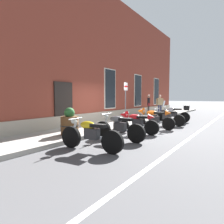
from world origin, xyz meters
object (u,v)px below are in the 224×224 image
Objects in this scene: motorcycle_red_sport at (135,121)px; pedestrian_dark_jacket at (149,104)px; motorcycle_black_naked at (166,117)px; pedestrian_tan_coat at (160,104)px; motorcycle_orange_sport at (152,117)px; motorcycle_silver_touring at (175,113)px; parking_sign at (126,96)px; barrel_planter at (70,123)px; motorcycle_grey_naked at (118,127)px; motorcycle_yellow_naked at (90,135)px.

motorcycle_red_sport is 1.24× the size of pedestrian_dark_jacket.
motorcycle_black_naked is 5.05m from pedestrian_tan_coat.
motorcycle_silver_touring reaches higher than motorcycle_orange_sport.
parking_sign is (2.12, 1.70, 1.09)m from motorcycle_red_sport.
pedestrian_tan_coat is 1.54× the size of barrel_planter.
motorcycle_orange_sport reaches higher than motorcycle_red_sport.
motorcycle_grey_naked is at bearing 178.78° from motorcycle_black_naked.
pedestrian_dark_jacket is (5.57, 2.62, 0.48)m from motorcycle_orange_sport.
pedestrian_tan_coat is 0.70× the size of parking_sign.
motorcycle_black_naked is at bearing -179.68° from motorcycle_silver_touring.
motorcycle_orange_sport is (1.64, -0.10, 0.03)m from motorcycle_red_sport.
motorcycle_black_naked is at bearing -60.00° from parking_sign.
motorcycle_yellow_naked is 4.83m from motorcycle_orange_sport.
parking_sign is at bearing 145.76° from motorcycle_silver_touring.
motorcycle_yellow_naked is 2.04m from barrel_planter.
pedestrian_dark_jacket reaches higher than motorcycle_grey_naked.
motorcycle_red_sport is (3.19, 0.17, 0.06)m from motorcycle_yellow_naked.
motorcycle_black_naked is 1.34× the size of pedestrian_dark_jacket.
barrel_planter is (-7.24, 1.88, 0.01)m from motorcycle_silver_touring.
motorcycle_grey_naked is 1.04× the size of motorcycle_red_sport.
motorcycle_silver_touring is 7.49m from barrel_planter.
parking_sign is at bearing 0.78° from barrel_planter.
motorcycle_yellow_naked is 1.08× the size of motorcycle_red_sport.
motorcycle_orange_sport is at bearing -162.77° from pedestrian_tan_coat.
motorcycle_red_sport is 0.88× the size of parking_sign.
barrel_planter reaches higher than motorcycle_grey_naked.
motorcycle_grey_naked is at bearing -153.46° from parking_sign.
motorcycle_silver_touring is at bearing -34.24° from parking_sign.
barrel_planter is at bearing -179.03° from pedestrian_tan_coat.
pedestrian_tan_coat is (4.57, 2.06, 0.56)m from motorcycle_black_naked.
pedestrian_dark_jacket is 0.94m from pedestrian_tan_coat.
pedestrian_dark_jacket is at bearing 51.10° from motorcycle_silver_touring.
parking_sign reaches higher than motorcycle_red_sport.
parking_sign is (5.31, 1.87, 1.15)m from motorcycle_yellow_naked.
parking_sign is (3.70, 1.85, 1.14)m from motorcycle_grey_naked.
motorcycle_grey_naked is 9.20m from pedestrian_dark_jacket.
motorcycle_silver_touring is at bearing -144.14° from pedestrian_tan_coat.
motorcycle_silver_touring is (8.17, -0.07, 0.08)m from motorcycle_yellow_naked.
pedestrian_dark_jacket is at bearing 14.50° from motorcycle_yellow_naked.
motorcycle_silver_touring is 3.54m from pedestrian_tan_coat.
motorcycle_grey_naked and motorcycle_red_sport have the same top height.
motorcycle_black_naked is 1.73m from motorcycle_silver_touring.
motorcycle_black_naked is (1.61, -0.15, -0.10)m from motorcycle_orange_sport.
pedestrian_dark_jacket is 0.71× the size of parking_sign.
motorcycle_silver_touring is at bearing 0.32° from motorcycle_black_naked.
pedestrian_dark_jacket is (3.96, 2.77, 0.57)m from motorcycle_black_naked.
motorcycle_grey_naked is 1.01× the size of motorcycle_silver_touring.
barrel_planter is at bearing -174.71° from pedestrian_dark_jacket.
motorcycle_silver_touring is 1.28× the size of pedestrian_dark_jacket.
motorcycle_grey_naked is at bearing 0.72° from motorcycle_yellow_naked.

